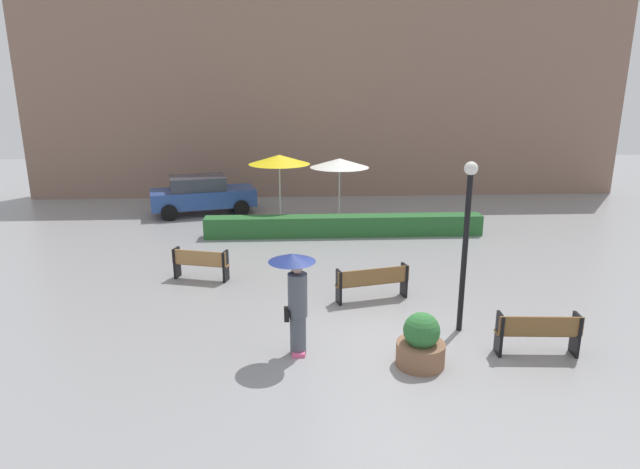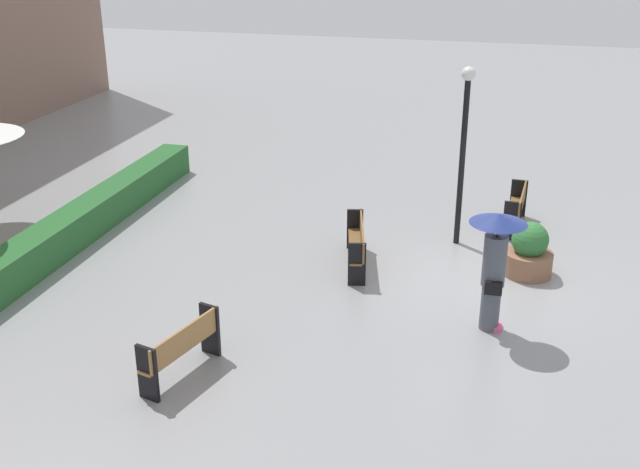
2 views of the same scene
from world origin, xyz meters
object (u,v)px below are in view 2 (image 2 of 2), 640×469
(bench_near_right, at_px, (517,206))
(lamp_post, at_px, (464,138))
(bench_far_left, at_px, (182,346))
(pedestrian_with_umbrella, at_px, (495,257))
(bench_mid_center, at_px, (358,242))
(planter_pot, at_px, (529,252))

(bench_near_right, height_order, lamp_post, lamp_post)
(bench_far_left, relative_size, pedestrian_with_umbrella, 0.76)
(bench_far_left, xyz_separation_m, bench_mid_center, (4.49, -1.71, 0.01))
(pedestrian_with_umbrella, height_order, planter_pot, pedestrian_with_umbrella)
(bench_far_left, bearing_deg, bench_near_right, -32.55)
(pedestrian_with_umbrella, distance_m, lamp_post, 3.80)
(lamp_post, bearing_deg, pedestrian_with_umbrella, -166.51)
(bench_near_right, relative_size, planter_pot, 1.54)
(bench_near_right, distance_m, planter_pot, 2.41)
(bench_mid_center, bearing_deg, bench_near_right, -46.28)
(bench_mid_center, distance_m, lamp_post, 3.01)
(bench_near_right, bearing_deg, bench_far_left, 147.45)
(planter_pot, bearing_deg, bench_mid_center, 97.77)
(planter_pot, bearing_deg, bench_far_left, 134.93)
(bench_near_right, relative_size, pedestrian_with_umbrella, 0.79)
(bench_near_right, distance_m, lamp_post, 2.45)
(bench_near_right, relative_size, lamp_post, 0.44)
(planter_pot, height_order, lamp_post, lamp_post)
(bench_far_left, height_order, bench_mid_center, bench_far_left)
(bench_far_left, relative_size, bench_near_right, 0.96)
(bench_far_left, xyz_separation_m, pedestrian_with_umbrella, (2.57, -4.35, 0.82))
(pedestrian_with_umbrella, bearing_deg, bench_mid_center, 53.93)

